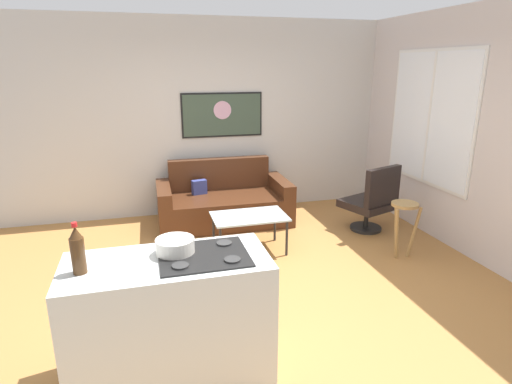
{
  "coord_description": "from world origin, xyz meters",
  "views": [
    {
      "loc": [
        -0.98,
        -3.75,
        2.15
      ],
      "look_at": [
        0.29,
        0.9,
        0.7
      ],
      "focal_mm": 29.73,
      "sensor_mm": 36.0,
      "label": 1
    }
  ],
  "objects_px": {
    "coffee_table": "(249,219)",
    "armchair": "(373,201)",
    "bar_stool": "(404,216)",
    "mixing_bowl": "(175,247)",
    "couch": "(223,203)",
    "soda_bottle": "(78,251)",
    "wall_painting": "(222,115)"
  },
  "relations": [
    {
      "from": "coffee_table",
      "to": "armchair",
      "type": "relative_size",
      "value": 0.96
    },
    {
      "from": "wall_painting",
      "to": "coffee_table",
      "type": "bearing_deg",
      "value": -90.29
    },
    {
      "from": "mixing_bowl",
      "to": "wall_painting",
      "type": "xyz_separation_m",
      "value": [
        1.0,
        3.41,
        0.5
      ]
    },
    {
      "from": "coffee_table",
      "to": "soda_bottle",
      "type": "xyz_separation_m",
      "value": [
        -1.59,
        -1.94,
        0.64
      ]
    },
    {
      "from": "couch",
      "to": "wall_painting",
      "type": "distance_m",
      "value": 1.29
    },
    {
      "from": "soda_bottle",
      "to": "coffee_table",
      "type": "bearing_deg",
      "value": 50.74
    },
    {
      "from": "armchair",
      "to": "wall_painting",
      "type": "height_order",
      "value": "wall_painting"
    },
    {
      "from": "soda_bottle",
      "to": "wall_painting",
      "type": "relative_size",
      "value": 0.28
    },
    {
      "from": "couch",
      "to": "soda_bottle",
      "type": "distance_m",
      "value": 3.45
    },
    {
      "from": "soda_bottle",
      "to": "wall_painting",
      "type": "xyz_separation_m",
      "value": [
        1.59,
        3.54,
        0.4
      ]
    },
    {
      "from": "bar_stool",
      "to": "wall_painting",
      "type": "relative_size",
      "value": 0.55
    },
    {
      "from": "armchair",
      "to": "mixing_bowl",
      "type": "height_order",
      "value": "mixing_bowl"
    },
    {
      "from": "coffee_table",
      "to": "bar_stool",
      "type": "height_order",
      "value": "bar_stool"
    },
    {
      "from": "bar_stool",
      "to": "mixing_bowl",
      "type": "height_order",
      "value": "mixing_bowl"
    },
    {
      "from": "coffee_table",
      "to": "soda_bottle",
      "type": "bearing_deg",
      "value": -129.26
    },
    {
      "from": "coffee_table",
      "to": "bar_stool",
      "type": "relative_size",
      "value": 1.33
    },
    {
      "from": "bar_stool",
      "to": "couch",
      "type": "bearing_deg",
      "value": 136.76
    },
    {
      "from": "soda_bottle",
      "to": "mixing_bowl",
      "type": "xyz_separation_m",
      "value": [
        0.6,
        0.13,
        -0.1
      ]
    },
    {
      "from": "coffee_table",
      "to": "wall_painting",
      "type": "xyz_separation_m",
      "value": [
        0.01,
        1.6,
        1.04
      ]
    },
    {
      "from": "couch",
      "to": "bar_stool",
      "type": "bearing_deg",
      "value": -43.24
    },
    {
      "from": "coffee_table",
      "to": "wall_painting",
      "type": "bearing_deg",
      "value": 89.71
    },
    {
      "from": "soda_bottle",
      "to": "wall_painting",
      "type": "distance_m",
      "value": 3.9
    },
    {
      "from": "mixing_bowl",
      "to": "couch",
      "type": "bearing_deg",
      "value": 72.97
    },
    {
      "from": "mixing_bowl",
      "to": "wall_painting",
      "type": "distance_m",
      "value": 3.59
    },
    {
      "from": "bar_stool",
      "to": "wall_painting",
      "type": "xyz_separation_m",
      "value": [
        -1.66,
        2.19,
        0.96
      ]
    },
    {
      "from": "armchair",
      "to": "wall_painting",
      "type": "xyz_separation_m",
      "value": [
        -1.72,
        1.41,
        1.02
      ]
    },
    {
      "from": "wall_painting",
      "to": "soda_bottle",
      "type": "bearing_deg",
      "value": -114.27
    },
    {
      "from": "bar_stool",
      "to": "mixing_bowl",
      "type": "relative_size",
      "value": 2.45
    },
    {
      "from": "bar_stool",
      "to": "soda_bottle",
      "type": "bearing_deg",
      "value": -157.54
    },
    {
      "from": "couch",
      "to": "mixing_bowl",
      "type": "relative_size",
      "value": 6.9
    },
    {
      "from": "couch",
      "to": "coffee_table",
      "type": "bearing_deg",
      "value": -84.5
    },
    {
      "from": "mixing_bowl",
      "to": "coffee_table",
      "type": "bearing_deg",
      "value": 61.45
    }
  ]
}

